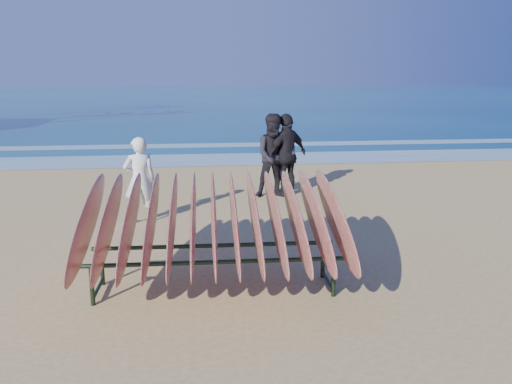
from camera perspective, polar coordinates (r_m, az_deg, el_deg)
ground at (r=7.87m, az=0.71°, el=-8.03°), size 120.00×120.00×0.00m
ocean at (r=62.37m, az=-6.10°, el=9.90°), size 160.00×160.00×0.00m
foam_near at (r=17.55m, az=-3.63°, el=3.46°), size 160.00×160.00×0.00m
foam_far at (r=21.00m, az=-4.19°, el=4.94°), size 160.00×160.00×0.00m
surfboard_rack at (r=6.83m, az=-4.46°, el=-3.01°), size 3.25×2.73×1.54m
person_white at (r=10.27m, az=-12.15°, el=1.24°), size 0.65×0.50×1.61m
person_dark_a at (r=12.09m, az=2.02°, el=3.82°), size 0.91×0.71×1.87m
person_dark_b at (r=12.27m, az=3.28°, el=3.92°), size 1.17×0.97×1.86m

